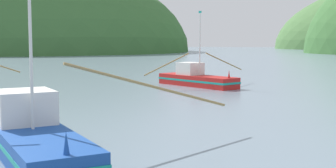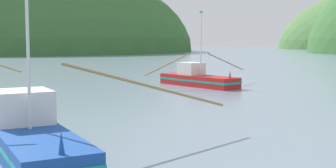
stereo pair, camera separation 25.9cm
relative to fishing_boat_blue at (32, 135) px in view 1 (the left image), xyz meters
name	(u,v)px [view 1 (the left image)]	position (x,y,z in m)	size (l,w,h in m)	color
fishing_boat_blue	(32,135)	(0.00, 0.00, 0.00)	(14.10, 10.99, 6.99)	#19479E
fishing_boat_red	(196,78)	(3.71, 27.14, -0.04)	(8.42, 9.45, 7.11)	red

